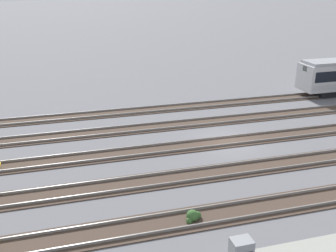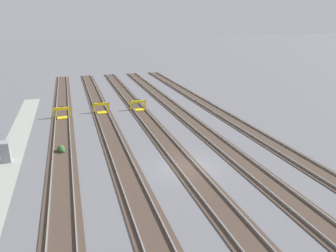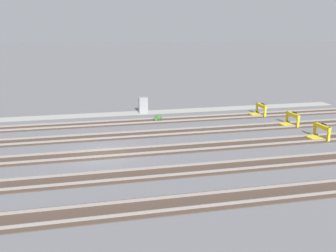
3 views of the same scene
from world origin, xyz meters
TOP-DOWN VIEW (x-y plane):
  - ground_plane at (0.00, 0.00)m, footprint 400.00×400.00m
  - service_walkway at (0.00, -13.00)m, footprint 54.00×2.00m
  - rail_track_nearest at (0.00, -8.97)m, footprint 90.00×2.23m
  - rail_track_near_inner at (0.00, -4.48)m, footprint 90.00×2.23m
  - rail_track_middle at (0.00, 0.00)m, footprint 90.00×2.24m
  - rail_track_far_inner at (0.00, 4.48)m, footprint 90.00×2.23m
  - rail_track_farthest at (0.00, 8.97)m, footprint 90.00×2.23m
  - bumper_stop_nearest_track at (-16.29, -8.97)m, footprint 1.34×2.00m
  - bumper_stop_near_inner_track at (-17.18, -4.48)m, footprint 1.36×2.00m
  - bumper_stop_middle_track at (-17.13, 0.00)m, footprint 1.35×2.00m
  - electrical_cabinet at (-5.20, -13.13)m, footprint 0.90×0.73m
  - weed_clump at (-5.92, -9.04)m, footprint 0.92×0.70m

SIDE VIEW (x-z plane):
  - ground_plane at x=0.00m, z-range 0.00..0.00m
  - service_walkway at x=0.00m, z-range 0.00..0.01m
  - rail_track_nearest at x=0.00m, z-range -0.06..0.15m
  - rail_track_near_inner at x=0.00m, z-range -0.06..0.15m
  - rail_track_middle at x=0.00m, z-range -0.06..0.15m
  - rail_track_far_inner at x=0.00m, z-range -0.06..0.15m
  - rail_track_farthest at x=0.00m, z-range -0.06..0.15m
  - weed_clump at x=-5.92m, z-range -0.08..0.56m
  - bumper_stop_nearest_track at x=-16.29m, z-range -0.10..1.12m
  - bumper_stop_near_inner_track at x=-17.18m, z-range -0.10..1.12m
  - bumper_stop_middle_track at x=-17.13m, z-range -0.10..1.12m
  - electrical_cabinet at x=-5.20m, z-range 0.00..1.60m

